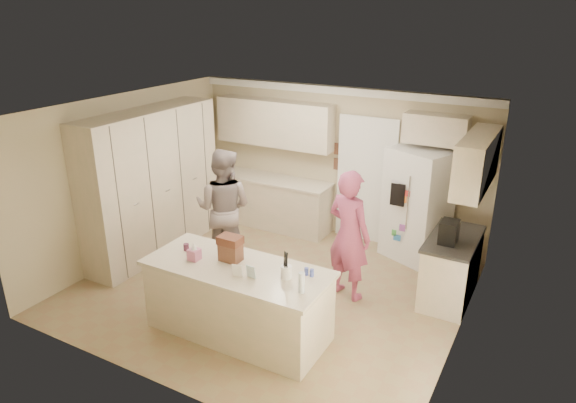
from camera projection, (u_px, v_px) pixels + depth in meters
The scene contains 41 objects.
floor at pixel (270, 289), 7.43m from camera, with size 5.20×4.60×0.02m, color #907452.
ceiling at pixel (268, 109), 6.49m from camera, with size 5.20×4.60×0.02m, color white.
wall_back at pixel (338, 162), 8.85m from camera, with size 5.20×0.02×2.60m, color #BEAF8A.
wall_front at pixel (149, 279), 5.07m from camera, with size 5.20×0.02×2.60m, color #BEAF8A.
wall_left at pixel (128, 176), 8.14m from camera, with size 0.02×4.60×2.60m, color #BEAF8A.
wall_right at pixel (468, 245), 5.78m from camera, with size 0.02×4.60×2.60m, color #BEAF8A.
crown_back at pixel (339, 91), 8.37m from camera, with size 5.20×0.08×0.12m, color white.
pantry_bank at pixel (152, 183), 8.20m from camera, with size 0.60×2.60×2.35m, color beige.
back_base_cab at pixel (272, 203), 9.42m from camera, with size 2.20×0.60×0.88m, color beige.
back_countertop at pixel (271, 179), 9.25m from camera, with size 2.24×0.63×0.04m, color beige.
back_upper_cab at pixel (275, 123), 9.00m from camera, with size 2.20×0.35×0.80m, color beige.
doorway_opening at pixel (366, 181), 8.66m from camera, with size 0.90×0.06×2.10m, color black.
doorway_casing at pixel (366, 182), 8.64m from camera, with size 1.02×0.03×2.22m, color white.
wall_frame_upper at pixel (338, 149), 8.72m from camera, with size 0.15×0.02×0.20m, color brown.
wall_frame_lower at pixel (338, 164), 8.81m from camera, with size 0.15×0.02×0.20m, color brown.
refrigerator at pixel (417, 205), 8.05m from camera, with size 0.90×0.70×1.80m, color white.
fridge_seam at pixel (411, 212), 7.76m from camera, with size 0.01×0.02×1.78m, color gray.
fridge_dispenser at pixel (398, 195), 7.77m from camera, with size 0.22×0.03×0.35m, color black.
fridge_handle_l at pixel (408, 203), 7.72m from camera, with size 0.02×0.02×0.85m, color silver.
fridge_handle_r at pixel (415, 204), 7.68m from camera, with size 0.02×0.02×0.85m, color silver.
over_fridge_cab at pixel (436, 129), 7.67m from camera, with size 0.95×0.35×0.45m, color beige.
right_base_cab at pixel (451, 269), 7.05m from camera, with size 0.60×1.20×0.88m, color beige.
right_countertop at pixel (454, 239), 6.89m from camera, with size 0.63×1.24×0.04m, color #2D2B28.
right_upper_cab at pixel (477, 161), 6.61m from camera, with size 0.35×1.50×0.70m, color beige.
coffee_maker at pixel (449, 232), 6.68m from camera, with size 0.22×0.28×0.30m, color black.
island_base at pixel (238, 302), 6.28m from camera, with size 2.20×0.90×0.88m, color beige.
island_top at pixel (237, 268), 6.11m from camera, with size 2.28×0.96×0.05m, color beige.
utensil_crock at pixel (286, 272), 5.82m from camera, with size 0.13×0.13×0.15m, color white.
tissue_box at pixel (194, 254), 6.24m from camera, with size 0.13×0.13×0.14m, color #C16792.
tissue_plume at pixel (194, 246), 6.20m from camera, with size 0.08×0.08×0.08m, color white.
dollhouse_body at pixel (231, 252), 6.21m from camera, with size 0.26×0.18×0.22m, color brown.
dollhouse_roof at pixel (230, 240), 6.16m from camera, with size 0.28×0.20×0.10m, color #592D1E.
jam_jar at pixel (186, 247), 6.49m from camera, with size 0.07×0.07×0.09m, color #59263F.
greeting_card_a at pixel (237, 271), 5.84m from camera, with size 0.12×0.01×0.16m, color white.
greeting_card_b at pixel (251, 272), 5.82m from camera, with size 0.12×0.01×0.16m, color silver.
water_bottle at pixel (302, 283), 5.51m from camera, with size 0.07×0.07×0.24m, color silver.
shaker_salt at pixel (306, 271), 5.90m from camera, with size 0.05×0.05×0.09m, color #4352B5.
shaker_pepper at pixel (312, 273), 5.87m from camera, with size 0.05×0.05×0.09m, color #4352B5.
teen_boy at pixel (224, 208), 7.83m from camera, with size 0.91×0.71×1.87m, color gray.
teen_girl at pixel (349, 235), 6.95m from camera, with size 0.67×0.44×1.84m, color #B94D75.
fridge_magnets at pixel (411, 213), 7.76m from camera, with size 0.76×0.02×1.44m, color tan, non-canonical shape.
Camera 1 is at (3.36, -5.55, 3.83)m, focal length 32.00 mm.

